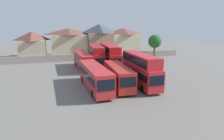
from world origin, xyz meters
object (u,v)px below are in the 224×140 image
bus_1 (95,76)px  bus_2 (118,75)px  bus_4 (83,60)px  house_terrace_left (33,44)px  bus_6 (110,55)px  house_terrace_centre (69,42)px  bus_5 (96,55)px  tree_left_of_lot (155,41)px  house_terrace_right (99,39)px  house_terrace_far_right (123,41)px  bus_3 (140,68)px

bus_1 → bus_2: size_ratio=1.17×
bus_1 → bus_4: size_ratio=1.05×
bus_4 → house_terrace_left: bearing=-150.9°
bus_2 → bus_6: size_ratio=0.86×
bus_4 → bus_1: bearing=-3.7°
bus_2 → house_terrace_centre: bearing=-168.5°
bus_4 → bus_5: (3.08, 0.53, 0.78)m
house_terrace_centre → tree_left_of_lot: (23.59, -11.12, 0.45)m
bus_4 → house_terrace_centre: house_terrace_centre is taller
house_terrace_right → bus_5: bearing=-105.7°
bus_1 → bus_5: (3.54, 14.65, 0.77)m
house_terrace_left → house_terrace_far_right: size_ratio=0.79×
house_terrace_right → tree_left_of_lot: size_ratio=1.44×
bus_6 → house_terrace_centre: bearing=-154.0°
bus_2 → tree_left_of_lot: 29.75m
bus_1 → bus_3: bearing=84.7°
bus_3 → tree_left_of_lot: size_ratio=1.56×
bus_3 → bus_1: bearing=-92.6°
bus_1 → bus_4: bearing=176.4°
bus_2 → house_terrace_right: house_terrace_right is taller
house_terrace_left → house_terrace_right: 20.06m
bus_5 → house_terrace_right: 18.99m
bus_1 → house_terrace_right: house_terrace_right is taller
bus_1 → bus_2: (3.71, -0.18, -0.09)m
bus_2 → bus_6: bus_6 is taller
bus_3 → tree_left_of_lot: 27.70m
house_terrace_centre → tree_left_of_lot: bearing=-25.2°
bus_4 → house_terrace_left: (-11.81, 19.67, 1.91)m
bus_2 → bus_5: 14.86m
bus_3 → house_terrace_left: 39.04m
bus_3 → house_terrace_right: bearing=178.8°
bus_1 → house_terrace_centre: (-0.78, 33.58, 2.34)m
tree_left_of_lot → house_terrace_centre: bearing=154.8°
bus_4 → tree_left_of_lot: bearing=108.6°
bus_3 → house_terrace_left: house_terrace_left is taller
bus_5 → tree_left_of_lot: 20.89m
bus_5 → bus_6: (3.23, -0.17, 0.06)m
bus_6 → house_terrace_left: house_terrace_left is taller
house_terrace_far_right → house_terrace_left: bearing=179.5°
bus_1 → bus_4: 14.13m
house_terrace_left → tree_left_of_lot: bearing=-18.4°
bus_5 → bus_6: bearing=91.1°
bus_5 → house_terrace_left: size_ratio=1.28×
bus_3 → bus_6: 14.96m
house_terrace_left → tree_left_of_lot: 36.00m
house_terrace_left → bus_1: bearing=-71.4°
bus_5 → house_terrace_right: house_terrace_right is taller
house_terrace_right → bus_6: bearing=-95.9°
house_terrace_far_right → bus_1: bearing=-116.9°
bus_6 → tree_left_of_lot: 18.02m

